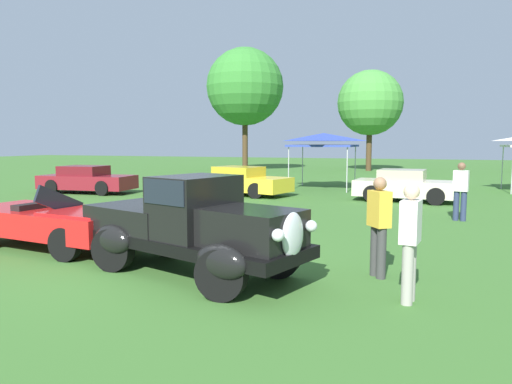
{
  "coord_description": "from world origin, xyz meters",
  "views": [
    {
      "loc": [
        4.15,
        -7.35,
        2.26
      ],
      "look_at": [
        0.89,
        1.88,
        1.22
      ],
      "focal_mm": 32.84,
      "sensor_mm": 36.0,
      "label": 1
    }
  ],
  "objects": [
    {
      "name": "ground_plane",
      "position": [
        0.0,
        0.0,
        0.0
      ],
      "size": [
        120.0,
        120.0,
        0.0
      ],
      "primitive_type": "plane",
      "color": "#386628"
    },
    {
      "name": "feature_pickup_truck",
      "position": [
        0.49,
        -0.28,
        0.87
      ],
      "size": [
        4.5,
        2.79,
        1.7
      ],
      "color": "black",
      "rests_on": "ground_plane"
    },
    {
      "name": "neighbor_convertible",
      "position": [
        -3.22,
        0.59,
        0.58
      ],
      "size": [
        4.26,
        2.2,
        1.4
      ],
      "color": "red",
      "rests_on": "ground_plane"
    },
    {
      "name": "show_car_burgundy",
      "position": [
        -9.94,
        9.76,
        0.6
      ],
      "size": [
        4.27,
        2.03,
        1.22
      ],
      "color": "maroon",
      "rests_on": "ground_plane"
    },
    {
      "name": "show_car_yellow",
      "position": [
        -3.18,
        11.43,
        0.6
      ],
      "size": [
        4.61,
        2.81,
        1.22
      ],
      "color": "yellow",
      "rests_on": "ground_plane"
    },
    {
      "name": "show_car_cream",
      "position": [
        3.58,
        11.45,
        0.6
      ],
      "size": [
        3.95,
        2.04,
        1.22
      ],
      "color": "beige",
      "rests_on": "ground_plane"
    },
    {
      "name": "spectator_near_truck",
      "position": [
        3.52,
        0.59,
        0.91
      ],
      "size": [
        0.43,
        0.47,
        1.69
      ],
      "color": "#383838",
      "rests_on": "ground_plane"
    },
    {
      "name": "spectator_between_cars",
      "position": [
        5.25,
        7.23,
        0.91
      ],
      "size": [
        0.45,
        0.33,
        1.69
      ],
      "color": "#283351",
      "rests_on": "ground_plane"
    },
    {
      "name": "spectator_by_row",
      "position": [
        4.04,
        -0.57,
        0.91
      ],
      "size": [
        0.3,
        0.43,
        1.69
      ],
      "color": "#9E998E",
      "rests_on": "ground_plane"
    },
    {
      "name": "canopy_tent_left_field",
      "position": [
        -0.35,
        15.19,
        2.42
      ],
      "size": [
        3.03,
        3.03,
        2.71
      ],
      "color": "#B7B7BC",
      "rests_on": "ground_plane"
    },
    {
      "name": "treeline_far_left",
      "position": [
        -9.24,
        27.94,
        6.63
      ],
      "size": [
        6.1,
        6.1,
        9.7
      ],
      "color": "#47331E",
      "rests_on": "ground_plane"
    },
    {
      "name": "treeline_mid_left",
      "position": [
        0.18,
        30.99,
        5.36
      ],
      "size": [
        5.13,
        5.13,
        7.94
      ],
      "color": "#47331E",
      "rests_on": "ground_plane"
    }
  ]
}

